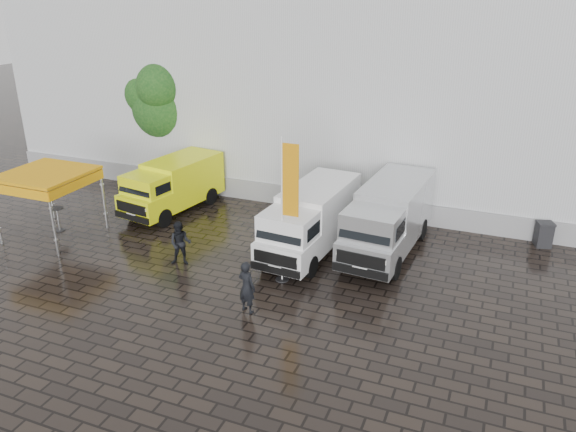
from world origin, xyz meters
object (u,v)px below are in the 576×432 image
Objects in this scene: van_yellow at (173,187)px; person_tent at (180,243)px; canopy_tent at (45,176)px; van_silver at (388,221)px; cocktail_table at (58,219)px; flagpole at (287,203)px; wheelie_bin at (544,234)px; person_front at (247,287)px; van_white at (310,222)px.

person_tent is at bearing -45.12° from van_yellow.
van_yellow is 1.65× the size of canopy_tent.
van_silver is (10.57, -0.64, 0.16)m from van_yellow.
van_silver is 14.46m from cocktail_table.
van_silver is 5.05m from flagpole.
van_yellow is 5.30m from cocktail_table.
van_yellow is 10.59m from van_silver.
van_yellow reaches higher than wheelie_bin.
van_silver reaches higher than van_yellow.
person_front reaches higher than wheelie_bin.
canopy_tent is at bearing -160.06° from van_silver.
van_white reaches higher than van_yellow.
van_silver is at bearing 13.21° from cocktail_table.
van_silver is 1.18× the size of flagpole.
canopy_tent is (-13.81, -3.84, 1.34)m from van_silver.
wheelie_bin is at bearing 17.53° from cocktail_table.
van_yellow is 2.89× the size of person_front.
van_silver is at bearing -169.41° from wheelie_bin.
van_yellow is at bearing 150.09° from flagpole.
canopy_tent reaches higher than wheelie_bin.
canopy_tent is 0.60× the size of flagpole.
cocktail_table is 0.58× the size of person_front.
flagpole is 2.95× the size of person_front.
wheelie_bin is at bearing 29.45° from van_white.
flagpole is 3.08× the size of person_tent.
flagpole is 4.89m from person_tent.
canopy_tent is 10.91m from person_front.
van_white is at bearing 91.01° from flagpole.
van_white is 5.63× the size of cocktail_table.
van_white is 3.14m from van_silver.
person_front is at bearing -15.26° from cocktail_table.
flagpole is at bearing -83.82° from person_front.
flagpole reaches higher than van_silver.
flagpole reaches higher than person_front.
canopy_tent is 3.01× the size of cocktail_table.
person_tent is at bearing -168.04° from wheelie_bin.
flagpole reaches higher than van_yellow.
wheelie_bin is (16.54, 2.39, -0.70)m from van_yellow.
van_silver is 14.39m from canopy_tent.
canopy_tent reaches higher than cocktail_table.
wheelie_bin is at bearing -118.64° from person_front.
flagpole reaches higher than canopy_tent.
canopy_tent is 3.01× the size of wheelie_bin.
van_yellow is at bearing -179.04° from van_silver.
van_white is at bearing -171.14° from wheelie_bin.
van_silver is at bearing 6.01° from van_yellow.
van_silver is 7.07m from person_front.
canopy_tent is 1.76× the size of person_front.
van_silver is at bearing -101.56° from person_front.
wheelie_bin is at bearing 19.13° from canopy_tent.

